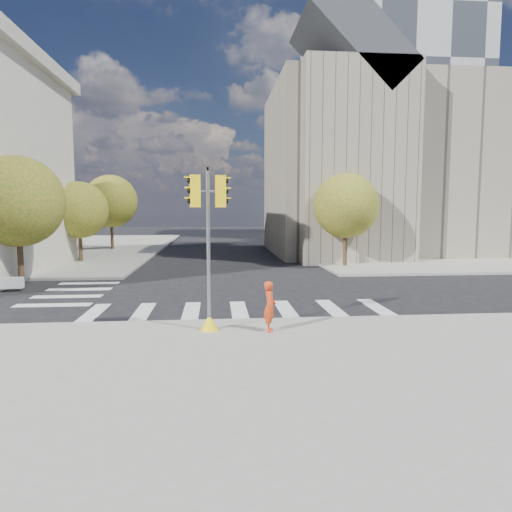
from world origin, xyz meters
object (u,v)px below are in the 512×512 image
(lamp_far, at_px, (302,202))
(traffic_signal, at_px, (209,262))
(photographer, at_px, (270,306))
(lamp_near, at_px, (337,199))

(lamp_far, relative_size, traffic_signal, 1.64)
(traffic_signal, distance_m, photographer, 2.29)
(lamp_near, relative_size, traffic_signal, 1.64)
(lamp_near, height_order, photographer, lamp_near)
(lamp_near, xyz_separation_m, photographer, (-7.35, -19.65, -3.66))
(lamp_near, relative_size, lamp_far, 1.00)
(photographer, bearing_deg, lamp_far, -8.87)
(traffic_signal, height_order, photographer, traffic_signal)
(lamp_near, height_order, lamp_far, same)
(lamp_far, height_order, traffic_signal, lamp_far)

